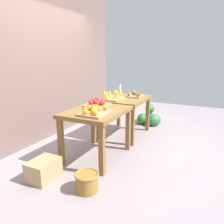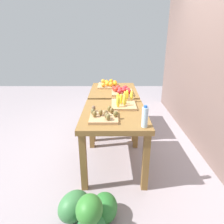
# 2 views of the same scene
# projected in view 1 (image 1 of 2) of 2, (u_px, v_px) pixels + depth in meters

# --- Properties ---
(ground_plane) EXTENTS (8.00, 8.00, 0.00)m
(ground_plane) POSITION_uv_depth(u_px,v_px,m) (113.00, 144.00, 3.94)
(ground_plane) COLOR gray
(back_wall) EXTENTS (4.40, 0.12, 3.00)m
(back_wall) POSITION_uv_depth(u_px,v_px,m) (50.00, 60.00, 4.14)
(back_wall) COLOR #6F5850
(back_wall) RESTS_ON ground_plane
(display_table_left) EXTENTS (1.04, 0.80, 0.77)m
(display_table_left) POSITION_uv_depth(u_px,v_px,m) (97.00, 117.00, 3.29)
(display_table_left) COLOR brown
(display_table_left) RESTS_ON ground_plane
(display_table_right) EXTENTS (1.04, 0.80, 0.77)m
(display_table_right) POSITION_uv_depth(u_px,v_px,m) (125.00, 103.00, 4.26)
(display_table_right) COLOR brown
(display_table_right) RESTS_ON ground_plane
(orange_bin) EXTENTS (0.45, 0.37, 0.11)m
(orange_bin) POSITION_uv_depth(u_px,v_px,m) (94.00, 111.00, 3.02)
(orange_bin) COLOR tan
(orange_bin) RESTS_ON display_table_left
(apple_bin) EXTENTS (0.40, 0.35, 0.11)m
(apple_bin) POSITION_uv_depth(u_px,v_px,m) (97.00, 103.00, 3.54)
(apple_bin) COLOR tan
(apple_bin) RESTS_ON display_table_left
(banana_crate) EXTENTS (0.44, 0.32, 0.17)m
(banana_crate) POSITION_uv_depth(u_px,v_px,m) (113.00, 97.00, 4.05)
(banana_crate) COLOR tan
(banana_crate) RESTS_ON display_table_right
(kiwi_bin) EXTENTS (0.36, 0.32, 0.10)m
(kiwi_bin) POSITION_uv_depth(u_px,v_px,m) (134.00, 95.00, 4.34)
(kiwi_bin) COLOR tan
(kiwi_bin) RESTS_ON display_table_right
(water_bottle) EXTENTS (0.07, 0.07, 0.23)m
(water_bottle) POSITION_uv_depth(u_px,v_px,m) (120.00, 89.00, 4.71)
(water_bottle) COLOR silver
(water_bottle) RESTS_ON display_table_right
(watermelon_pile) EXTENTS (0.63, 0.63, 0.45)m
(watermelon_pile) POSITION_uv_depth(u_px,v_px,m) (149.00, 117.00, 5.10)
(watermelon_pile) COLOR #266C35
(watermelon_pile) RESTS_ON ground_plane
(wicker_basket) EXTENTS (0.29, 0.29, 0.23)m
(wicker_basket) POSITION_uv_depth(u_px,v_px,m) (87.00, 182.00, 2.54)
(wicker_basket) COLOR olive
(wicker_basket) RESTS_ON ground_plane
(cardboard_produce_box) EXTENTS (0.40, 0.30, 0.26)m
(cardboard_produce_box) POSITION_uv_depth(u_px,v_px,m) (44.00, 169.00, 2.79)
(cardboard_produce_box) COLOR tan
(cardboard_produce_box) RESTS_ON ground_plane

